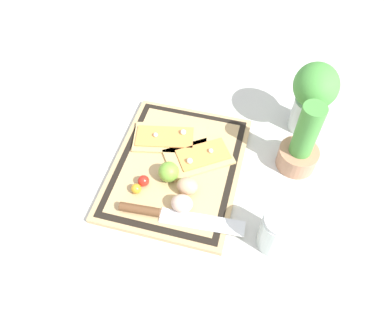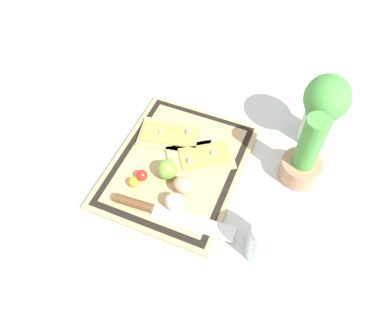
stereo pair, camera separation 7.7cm
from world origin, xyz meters
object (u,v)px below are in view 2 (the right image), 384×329
Objects in this scene: egg_brown at (184,185)px; cherry_tomato_red at (142,175)px; herb_pot at (304,159)px; herb_glass at (324,106)px; cherry_tomato_yellow at (133,182)px; knife at (153,209)px; sauce_jar at (265,243)px; egg_pink at (175,202)px; lime at (167,169)px; pizza_slice_near at (174,136)px; pizza_slice_far at (201,157)px.

egg_brown is 1.86× the size of cherry_tomato_red.
herb_glass is (-0.14, 0.01, 0.05)m from herb_pot.
cherry_tomato_yellow is at bearing -61.96° from herb_pot.
cherry_tomato_yellow is 0.12× the size of herb_glass.
sauce_jar is at bearing 91.66° from knife.
egg_pink reaches higher than cherry_tomato_yellow.
sauce_jar reaches higher than cherry_tomato_red.
lime is 0.30m from sauce_jar.
cherry_tomato_red is (0.16, -0.02, 0.01)m from pizza_slice_near.
herb_glass reaches higher than pizza_slice_far.
egg_brown is at bearing -40.26° from herb_glass.
herb_pot is at bearing -2.69° from herb_glass.
cherry_tomato_yellow is (0.03, -0.12, -0.01)m from egg_brown.
lime is at bearing -115.14° from egg_brown.
lime is 1.83× the size of cherry_tomato_red.
herb_pot is (-0.06, 0.25, 0.05)m from pizza_slice_far.
cherry_tomato_red is at bearing -85.73° from egg_brown.
lime is at bearing 16.63° from pizza_slice_near.
egg_brown is 0.24m from sauce_jar.
egg_brown is 1.00× the size of egg_pink.
herb_pot is 1.88× the size of sauce_jar.
egg_pink is 0.23m from sauce_jar.
pizza_slice_far is at bearing 165.90° from knife.
egg_brown is 0.42m from herb_glass.
egg_brown is 0.47× the size of sauce_jar.
egg_pink is (0.16, -0.00, 0.02)m from pizza_slice_far.
egg_brown is at bearing -179.69° from egg_pink.
cherry_tomato_red is at bearing -64.48° from herb_pot.
lime is 0.43m from herb_glass.
lime is at bearing -48.28° from herb_glass.
lime is (0.13, 0.04, 0.02)m from pizza_slice_near.
knife is 10.55× the size of cherry_tomato_red.
pizza_slice_far is at bearing 66.92° from pizza_slice_near.
egg_pink is 1.02× the size of lime.
pizza_slice_near is 0.13m from lime.
egg_brown is at bearing 94.27° from cherry_tomato_red.
cherry_tomato_red reaches higher than cherry_tomato_yellow.
egg_pink is 0.34m from herb_pot.
herb_glass is (-0.31, 0.26, 0.09)m from egg_brown.
herb_glass reaches higher than cherry_tomato_red.
egg_pink is 0.47× the size of sauce_jar.
sauce_jar reaches higher than knife.
herb_glass is (-0.20, 0.26, 0.10)m from pizza_slice_far.
egg_brown is 0.31m from herb_pot.
cherry_tomato_red reaches higher than knife.
herb_glass reaches higher than knife.
herb_pot is 1.01× the size of herb_glass.
cherry_tomato_yellow is 0.53m from herb_glass.
cherry_tomato_yellow is at bearing -121.69° from knife.
egg_brown is at bearing 31.64° from pizza_slice_near.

